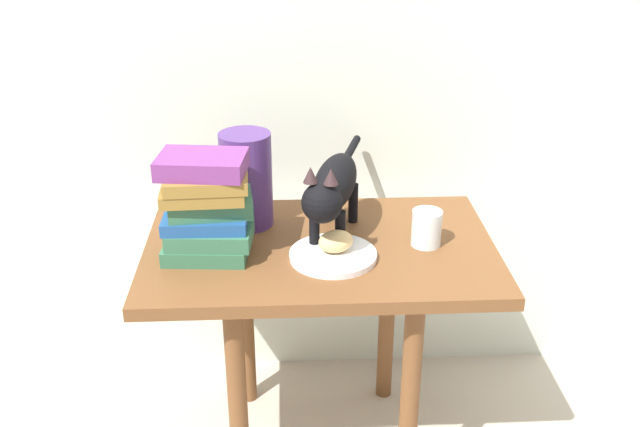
% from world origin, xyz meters
% --- Properties ---
extents(side_table, '(0.81, 0.52, 0.60)m').
position_xyz_m(side_table, '(0.00, 0.00, 0.50)').
color(side_table, brown).
rests_on(side_table, ground).
extents(plate, '(0.20, 0.20, 0.01)m').
position_xyz_m(plate, '(0.03, -0.07, 0.60)').
color(plate, white).
rests_on(plate, side_table).
extents(bread_roll, '(0.09, 0.08, 0.05)m').
position_xyz_m(bread_roll, '(0.03, -0.06, 0.63)').
color(bread_roll, '#E0BC7A').
rests_on(bread_roll, plate).
extents(cat, '(0.17, 0.47, 0.23)m').
position_xyz_m(cat, '(0.03, 0.03, 0.73)').
color(cat, black).
rests_on(cat, side_table).
extents(book_stack, '(0.21, 0.16, 0.24)m').
position_xyz_m(book_stack, '(-0.25, -0.04, 0.71)').
color(book_stack, '#336B4C').
rests_on(book_stack, side_table).
extents(green_vase, '(0.12, 0.12, 0.23)m').
position_xyz_m(green_vase, '(-0.17, 0.12, 0.71)').
color(green_vase, '#4C2D72').
rests_on(green_vase, side_table).
extents(candle_jar, '(0.07, 0.07, 0.08)m').
position_xyz_m(candle_jar, '(0.25, -0.01, 0.63)').
color(candle_jar, silver).
rests_on(candle_jar, side_table).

